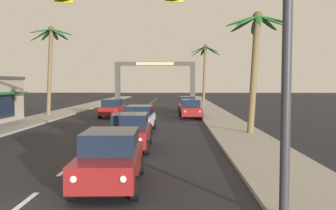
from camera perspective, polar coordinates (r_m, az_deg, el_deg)
The scene contains 14 objects.
sidewalk_right at distance 28.36m, azimuth 8.99°, elevation -2.85°, with size 3.20×110.00×0.14m, color #9E998E.
sidewalk_left at distance 30.49m, azimuth -21.51°, elevation -2.61°, with size 3.20×110.00×0.14m, color #9E998E.
lane_markings at distance 28.08m, azimuth -6.05°, elevation -3.02°, with size 4.28×87.18×0.01m.
traffic_signal_mast at distance 8.45m, azimuth -5.38°, elevation 15.72°, with size 10.09×0.41×6.92m.
sedan_lead_at_stop_bar at distance 11.59m, azimuth -8.94°, elevation -8.08°, with size 2.08×4.50×1.68m.
sedan_third_in_queue at distance 17.78m, azimuth -5.85°, elevation -4.02°, with size 2.03×4.48×1.68m.
sedan_fifth_in_queue at distance 24.04m, azimuth -4.50°, elevation -2.07°, with size 2.05×4.49×1.68m.
sedan_oncoming_far at distance 34.11m, azimuth -8.62°, elevation -0.46°, with size 1.99×4.47×1.68m.
sedan_parked_nearest_kerb at distance 39.75m, azimuth 3.02°, elevation 0.12°, with size 1.96×4.46×1.68m.
sedan_parked_mid_kerb at distance 32.90m, azimuth 3.52°, elevation -0.58°, with size 2.04×4.49×1.68m.
palm_left_third at distance 36.34m, azimuth -17.81°, elevation 7.71°, with size 4.08×4.22×8.45m.
palm_right_second at distance 22.84m, azimuth 13.45°, elevation 8.46°, with size 3.89×3.72×7.43m.
palm_right_farthest at distance 49.18m, azimuth 5.78°, elevation 6.56°, with size 4.12×4.30×8.25m.
town_gateway_arch at distance 68.66m, azimuth -2.03°, elevation 4.63°, with size 14.96×0.90×7.09m.
Camera 1 is at (4.03, -7.94, 3.16)m, focal length 39.23 mm.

